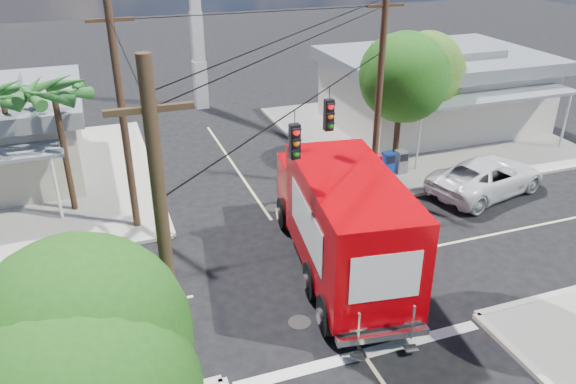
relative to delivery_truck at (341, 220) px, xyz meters
name	(u,v)px	position (x,y,z in m)	size (l,w,h in m)	color
ground	(307,273)	(-1.10, 0.22, -1.98)	(120.00, 120.00, 0.00)	black
sidewalk_ne	(415,133)	(9.78, 11.10, -1.91)	(14.12, 14.12, 0.14)	gray
road_markings	(324,297)	(-1.10, -1.25, -1.98)	(32.00, 32.00, 0.01)	beige
building_ne	(434,87)	(11.40, 12.19, 0.34)	(11.80, 10.20, 4.50)	silver
radio_tower	(196,18)	(-0.60, 20.22, 3.66)	(0.80, 0.80, 17.00)	silver
tree_sw_front	(80,381)	(-8.09, -7.32, 2.35)	(3.88, 3.78, 6.03)	#422D1C
tree_ne_front	(403,74)	(6.11, 6.98, 2.78)	(4.21, 4.14, 6.66)	#422D1C
tree_ne_back	(425,71)	(8.71, 9.18, 2.20)	(3.77, 3.66, 5.82)	#422D1C
palm_nw_front	(54,94)	(-8.60, 7.72, 3.06)	(3.01, 3.08, 5.59)	#422D1C
palm_nw_back	(2,98)	(-10.60, 9.22, 2.69)	(3.01, 3.08, 5.19)	#422D1C
utility_poles	(246,136)	(-2.68, 1.82, 2.69)	(12.00, 10.68, 9.00)	#473321
vending_boxes	(388,164)	(5.40, 6.42, -1.29)	(1.90, 0.50, 1.10)	#A70C19
delivery_truck	(341,220)	(0.00, 0.00, 0.00)	(3.97, 9.30, 3.90)	black
parked_car	(487,177)	(8.69, 3.43, -1.19)	(2.64, 5.72, 1.59)	silver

